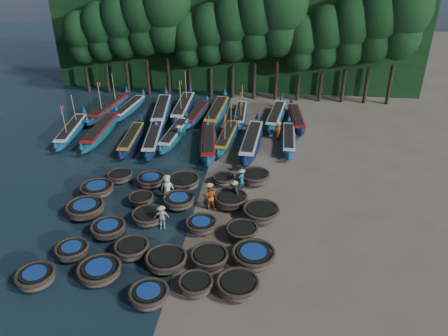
# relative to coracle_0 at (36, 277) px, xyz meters

# --- Properties ---
(ground) EXTENTS (120.00, 120.00, 0.00)m
(ground) POSITION_rel_coracle_0_xyz_m (6.66, 9.47, -0.46)
(ground) COLOR #7A6B59
(ground) RESTS_ON ground
(foliage_wall) EXTENTS (40.00, 3.00, 10.00)m
(foliage_wall) POSITION_rel_coracle_0_xyz_m (6.66, 32.97, 4.54)
(foliage_wall) COLOR black
(foliage_wall) RESTS_ON ground
(coracle_0) EXTENTS (2.32, 2.32, 0.79)m
(coracle_0) POSITION_rel_coracle_0_xyz_m (0.00, 0.00, 0.00)
(coracle_0) COLOR brown
(coracle_0) RESTS_ON ground
(coracle_1) EXTENTS (2.30, 2.30, 0.76)m
(coracle_1) POSITION_rel_coracle_0_xyz_m (2.99, 0.85, -0.02)
(coracle_1) COLOR brown
(coracle_1) RESTS_ON ground
(coracle_2) EXTENTS (2.23, 2.23, 0.75)m
(coracle_2) POSITION_rel_coracle_0_xyz_m (5.95, -0.48, -0.02)
(coracle_2) COLOR brown
(coracle_2) RESTS_ON ground
(coracle_3) EXTENTS (1.93, 1.93, 0.70)m
(coracle_3) POSITION_rel_coracle_0_xyz_m (8.03, 0.53, -0.06)
(coracle_3) COLOR brown
(coracle_3) RESTS_ON ground
(coracle_4) EXTENTS (2.50, 2.50, 0.78)m
(coracle_4) POSITION_rel_coracle_0_xyz_m (10.10, 0.67, -0.01)
(coracle_4) COLOR brown
(coracle_4) RESTS_ON ground
(coracle_5) EXTENTS (2.01, 2.01, 0.72)m
(coracle_5) POSITION_rel_coracle_0_xyz_m (0.89, 2.26, -0.04)
(coracle_5) COLOR brown
(coracle_5) RESTS_ON ground
(coracle_6) EXTENTS (2.00, 2.00, 0.76)m
(coracle_6) POSITION_rel_coracle_0_xyz_m (4.07, 2.79, -0.02)
(coracle_6) COLOR brown
(coracle_6) RESTS_ON ground
(coracle_7) EXTENTS (2.26, 2.26, 0.74)m
(coracle_7) POSITION_rel_coracle_0_xyz_m (6.16, 2.11, -0.04)
(coracle_7) COLOR brown
(coracle_7) RESTS_ON ground
(coracle_8) EXTENTS (2.55, 2.55, 0.69)m
(coracle_8) POSITION_rel_coracle_0_xyz_m (8.38, 2.64, -0.07)
(coracle_8) COLOR brown
(coracle_8) RESTS_ON ground
(coracle_9) EXTENTS (2.84, 2.84, 0.80)m
(coracle_9) POSITION_rel_coracle_0_xyz_m (10.71, 2.98, 0.00)
(coracle_9) COLOR brown
(coracle_9) RESTS_ON ground
(coracle_10) EXTENTS (2.42, 2.42, 0.84)m
(coracle_10) POSITION_rel_coracle_0_xyz_m (0.01, 6.16, 0.03)
(coracle_10) COLOR brown
(coracle_10) RESTS_ON ground
(coracle_11) EXTENTS (2.40, 2.40, 0.76)m
(coracle_11) POSITION_rel_coracle_0_xyz_m (2.15, 4.38, -0.02)
(coracle_11) COLOR brown
(coracle_11) RESTS_ON ground
(coracle_12) EXTENTS (2.43, 2.43, 0.70)m
(coracle_12) POSITION_rel_coracle_0_xyz_m (4.11, 5.95, -0.05)
(coracle_12) COLOR brown
(coracle_12) RESTS_ON ground
(coracle_13) EXTENTS (2.13, 2.13, 0.69)m
(coracle_13) POSITION_rel_coracle_0_xyz_m (7.45, 5.50, -0.06)
(coracle_13) COLOR brown
(coracle_13) RESTS_ON ground
(coracle_14) EXTENTS (2.10, 2.10, 0.75)m
(coracle_14) POSITION_rel_coracle_0_xyz_m (9.92, 5.11, -0.03)
(coracle_14) COLOR brown
(coracle_14) RESTS_ON ground
(coracle_15) EXTENTS (2.48, 2.48, 0.76)m
(coracle_15) POSITION_rel_coracle_0_xyz_m (-0.20, 8.61, -0.02)
(coracle_15) COLOR brown
(coracle_15) RESTS_ON ground
(coracle_16) EXTENTS (2.03, 2.03, 0.64)m
(coracle_16) POSITION_rel_coracle_0_xyz_m (3.08, 7.87, -0.09)
(coracle_16) COLOR brown
(coracle_16) RESTS_ON ground
(coracle_17) EXTENTS (2.52, 2.52, 0.75)m
(coracle_17) POSITION_rel_coracle_0_xyz_m (5.59, 7.86, -0.02)
(coracle_17) COLOR brown
(coracle_17) RESTS_ON ground
(coracle_18) EXTENTS (2.25, 2.25, 0.80)m
(coracle_18) POSITION_rel_coracle_0_xyz_m (8.91, 8.34, 0.00)
(coracle_18) COLOR brown
(coracle_18) RESTS_ON ground
(coracle_19) EXTENTS (2.33, 2.33, 0.84)m
(coracle_19) POSITION_rel_coracle_0_xyz_m (10.91, 7.09, 0.02)
(coracle_19) COLOR brown
(coracle_19) RESTS_ON ground
(coracle_20) EXTENTS (1.85, 1.85, 0.69)m
(coracle_20) POSITION_rel_coracle_0_xyz_m (0.73, 10.57, -0.06)
(coracle_20) COLOR brown
(coracle_20) RESTS_ON ground
(coracle_21) EXTENTS (2.29, 2.29, 0.74)m
(coracle_21) POSITION_rel_coracle_0_xyz_m (3.08, 10.24, -0.03)
(coracle_21) COLOR brown
(coracle_21) RESTS_ON ground
(coracle_22) EXTENTS (2.79, 2.79, 0.83)m
(coracle_22) POSITION_rel_coracle_0_xyz_m (5.39, 10.17, 0.02)
(coracle_22) COLOR brown
(coracle_22) RESTS_ON ground
(coracle_23) EXTENTS (1.78, 1.78, 0.66)m
(coracle_23) POSITION_rel_coracle_0_xyz_m (8.13, 11.06, -0.08)
(coracle_23) COLOR brown
(coracle_23) RESTS_ON ground
(coracle_24) EXTENTS (2.39, 2.39, 0.84)m
(coracle_24) POSITION_rel_coracle_0_xyz_m (10.27, 11.46, 0.02)
(coracle_24) COLOR brown
(coracle_24) RESTS_ON ground
(long_boat_0) EXTENTS (2.32, 8.05, 3.44)m
(long_boat_0) POSITION_rel_coracle_0_xyz_m (-5.97, 17.51, 0.09)
(long_boat_0) COLOR navy
(long_boat_0) RESTS_ON ground
(long_boat_1) EXTENTS (1.66, 8.74, 1.54)m
(long_boat_1) POSITION_rel_coracle_0_xyz_m (-3.39, 17.68, 0.13)
(long_boat_1) COLOR #10495C
(long_boat_1) RESTS_ON ground
(long_boat_2) EXTENTS (1.74, 7.40, 1.30)m
(long_boat_2) POSITION_rel_coracle_0_xyz_m (-0.33, 16.61, 0.04)
(long_boat_2) COLOR #0F1737
(long_boat_2) RESTS_ON ground
(long_boat_3) EXTENTS (2.45, 8.09, 1.44)m
(long_boat_3) POSITION_rel_coracle_0_xyz_m (1.50, 16.84, 0.09)
(long_boat_3) COLOR #0F1737
(long_boat_3) RESTS_ON ground
(long_boat_4) EXTENTS (1.95, 7.70, 1.36)m
(long_boat_4) POSITION_rel_coracle_0_xyz_m (3.04, 17.92, 0.06)
(long_boat_4) COLOR #10495C
(long_boat_4) RESTS_ON ground
(long_boat_5) EXTENTS (2.64, 8.29, 1.47)m
(long_boat_5) POSITION_rel_coracle_0_xyz_m (6.15, 16.61, 0.10)
(long_boat_5) COLOR navy
(long_boat_5) RESTS_ON ground
(long_boat_6) EXTENTS (1.94, 7.64, 3.26)m
(long_boat_6) POSITION_rel_coracle_0_xyz_m (7.55, 17.89, 0.06)
(long_boat_6) COLOR #10495C
(long_boat_6) RESTS_ON ground
(long_boat_7) EXTENTS (2.09, 8.94, 1.58)m
(long_boat_7) POSITION_rel_coracle_0_xyz_m (9.65, 17.14, 0.14)
(long_boat_7) COLOR #0F1737
(long_boat_7) RESTS_ON ground
(long_boat_8) EXTENTS (1.32, 7.40, 1.30)m
(long_boat_8) POSITION_rel_coracle_0_xyz_m (12.69, 18.13, 0.04)
(long_boat_8) COLOR navy
(long_boat_8) RESTS_ON ground
(long_boat_9) EXTENTS (2.46, 8.75, 3.74)m
(long_boat_9) POSITION_rel_coracle_0_xyz_m (-4.65, 23.09, 0.14)
(long_boat_9) COLOR navy
(long_boat_9) RESTS_ON ground
(long_boat_10) EXTENTS (2.14, 7.56, 1.34)m
(long_boat_10) POSITION_rel_coracle_0_xyz_m (-2.77, 23.59, 0.05)
(long_boat_10) COLOR navy
(long_boat_10) RESTS_ON ground
(long_boat_11) EXTENTS (2.85, 9.13, 1.62)m
(long_boat_11) POSITION_rel_coracle_0_xyz_m (0.64, 22.98, 0.16)
(long_boat_11) COLOR navy
(long_boat_11) RESTS_ON ground
(long_boat_12) EXTENTS (1.88, 9.14, 3.89)m
(long_boat_12) POSITION_rel_coracle_0_xyz_m (2.51, 24.08, 0.16)
(long_boat_12) COLOR #0F1737
(long_boat_12) RESTS_ON ground
(long_boat_13) EXTENTS (2.12, 7.28, 1.29)m
(long_boat_13) POSITION_rel_coracle_0_xyz_m (4.07, 22.91, 0.03)
(long_boat_13) COLOR navy
(long_boat_13) RESTS_ON ground
(long_boat_14) EXTENTS (2.04, 8.86, 1.56)m
(long_boat_14) POSITION_rel_coracle_0_xyz_m (5.93, 23.38, 0.14)
(long_boat_14) COLOR #10495C
(long_boat_14) RESTS_ON ground
(long_boat_15) EXTENTS (1.51, 7.34, 3.12)m
(long_boat_15) POSITION_rel_coracle_0_xyz_m (8.19, 23.25, 0.04)
(long_boat_15) COLOR navy
(long_boat_15) RESTS_ON ground
(long_boat_16) EXTENTS (2.41, 8.12, 1.44)m
(long_boat_16) POSITION_rel_coracle_0_xyz_m (11.53, 23.20, 0.09)
(long_boat_16) COLOR #10495C
(long_boat_16) RESTS_ON ground
(long_boat_17) EXTENTS (2.12, 7.73, 1.37)m
(long_boat_17) POSITION_rel_coracle_0_xyz_m (13.37, 22.78, 0.06)
(long_boat_17) COLOR #0F1737
(long_boat_17) RESTS_ON ground
(fisherman_0) EXTENTS (0.92, 0.66, 1.95)m
(fisherman_0) POSITION_rel_coracle_0_xyz_m (4.67, 8.66, 0.47)
(fisherman_0) COLOR silver
(fisherman_0) RESTS_ON ground
(fisherman_1) EXTENTS (0.64, 0.64, 1.71)m
(fisherman_1) POSITION_rel_coracle_0_xyz_m (9.40, 10.52, 0.42)
(fisherman_1) COLOR #195F69
(fisherman_1) RESTS_ON ground
(fisherman_2) EXTENTS (0.95, 0.77, 2.01)m
(fisherman_2) POSITION_rel_coracle_0_xyz_m (7.60, 7.90, 0.49)
(fisherman_2) COLOR #C8581A
(fisherman_2) RESTS_ON ground
(fisherman_3) EXTENTS (1.03, 1.17, 1.76)m
(fisherman_3) POSITION_rel_coracle_0_xyz_m (9.09, 8.79, 0.37)
(fisherman_3) COLOR black
(fisherman_3) RESTS_ON ground
(fisherman_4) EXTENTS (0.93, 0.53, 1.69)m
(fisherman_4) POSITION_rel_coracle_0_xyz_m (5.10, 5.45, 0.37)
(fisherman_4) COLOR silver
(fisherman_4) RESTS_ON ground
(fisherman_5) EXTENTS (1.48, 0.59, 1.76)m
(fisherman_5) POSITION_rel_coracle_0_xyz_m (3.53, 17.39, 0.36)
(fisherman_5) COLOR #195F69
(fisherman_5) RESTS_ON ground
(fisherman_6) EXTENTS (0.69, 0.86, 1.74)m
(fisherman_6) POSITION_rel_coracle_0_xyz_m (11.77, 19.23, 0.38)
(fisherman_6) COLOR #C8581A
(fisherman_6) RESTS_ON ground
(tree_0) EXTENTS (3.68, 3.68, 8.68)m
(tree_0) POSITION_rel_coracle_0_xyz_m (-9.34, 29.47, 5.51)
(tree_0) COLOR black
(tree_0) RESTS_ON ground
(tree_1) EXTENTS (4.09, 4.09, 9.65)m
(tree_1) POSITION_rel_coracle_0_xyz_m (-7.04, 29.47, 6.19)
(tree_1) COLOR black
(tree_1) RESTS_ON ground
(tree_2) EXTENTS (4.51, 4.51, 10.63)m
(tree_2) POSITION_rel_coracle_0_xyz_m (-4.74, 29.47, 6.86)
(tree_2) COLOR black
(tree_2) RESTS_ON ground
(tree_3) EXTENTS (4.92, 4.92, 11.60)m
(tree_3) POSITION_rel_coracle_0_xyz_m (-2.44, 29.47, 7.54)
(tree_3) COLOR black
(tree_3) RESTS_ON ground
(tree_4) EXTENTS (5.34, 5.34, 12.58)m
(tree_4) POSITION_rel_coracle_0_xyz_m (-0.14, 29.47, 8.21)
(tree_4) COLOR black
(tree_4) RESTS_ON ground
(tree_5) EXTENTS (3.68, 3.68, 8.68)m
(tree_5) POSITION_rel_coracle_0_xyz_m (2.16, 29.47, 5.51)
(tree_5) COLOR black
(tree_5) RESTS_ON ground
(tree_6) EXTENTS (4.09, 4.09, 9.65)m
(tree_6) POSITION_rel_coracle_0_xyz_m (4.46, 29.47, 6.19)
(tree_6) COLOR black
(tree_6) RESTS_ON ground
(tree_7) EXTENTS (4.51, 4.51, 10.63)m
(tree_7) POSITION_rel_coracle_0_xyz_m (6.76, 29.47, 6.86)
(tree_7) COLOR black
(tree_7) RESTS_ON ground
(tree_8) EXTENTS (4.92, 4.92, 11.60)m
(tree_8) POSITION_rel_coracle_0_xyz_m (9.06, 29.47, 7.54)
(tree_8) COLOR black
(tree_8) RESTS_ON ground
(tree_9) EXTENTS (5.34, 5.34, 12.58)m
(tree_9) POSITION_rel_coracle_0_xyz_m (11.36, 29.47, 8.21)
(tree_9) COLOR black
(tree_9) RESTS_ON ground
(tree_10) EXTENTS (3.68, 3.68, 8.68)m
(tree_10) POSITION_rel_coracle_0_xyz_m (13.66, 29.47, 5.51)
(tree_10) COLOR black
(tree_10) RESTS_ON ground
(tree_11) EXTENTS (4.09, 4.09, 9.65)m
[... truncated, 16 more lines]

